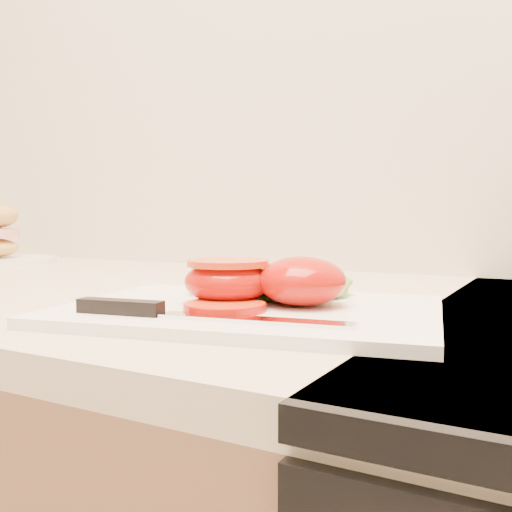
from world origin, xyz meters
The scene contains 8 objects.
cutting_board centered at (0.04, 1.55, 0.94)m, with size 0.34×0.24×0.01m, color white.
tomato_half_dome centered at (0.08, 1.57, 0.96)m, with size 0.08×0.08×0.05m, color #BA0400.
tomato_half_cut centered at (0.01, 1.55, 0.96)m, with size 0.08×0.08×0.04m.
tomato_slice_0 centered at (0.03, 1.51, 0.94)m, with size 0.07×0.07×0.01m, color #E45528.
tomato_slice_1 centered at (0.03, 1.52, 0.94)m, with size 0.06×0.06×0.01m, color #E45528.
lettuce_leaf_0 centered at (0.01, 1.61, 0.95)m, with size 0.15×0.10×0.03m, color #74B630.
lettuce_leaf_1 centered at (0.05, 1.63, 0.95)m, with size 0.11×0.08×0.02m, color #74B630.
knife centered at (0.01, 1.46, 0.94)m, with size 0.23×0.06×0.01m.
Camera 1 is at (0.29, 1.10, 1.02)m, focal length 40.00 mm.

